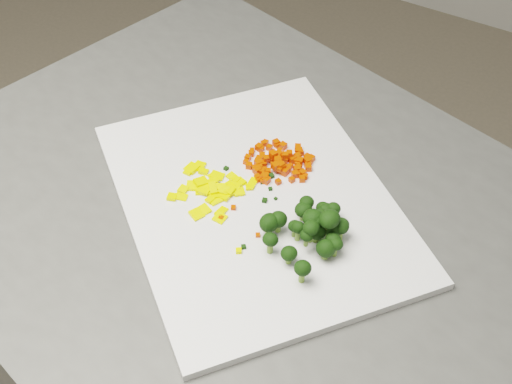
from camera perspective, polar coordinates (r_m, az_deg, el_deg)
The scene contains 167 objects.
cutting_board at distance 0.87m, azimuth 0.00°, elevation -0.70°, with size 0.40×0.31×0.01m, color silver.
carrot_pile at distance 0.90m, azimuth 1.87°, elevation 2.81°, with size 0.09×0.09×0.02m, color red, non-canonical shape.
pepper_pile at distance 0.87m, azimuth -3.45°, elevation 0.47°, with size 0.10×0.10×0.01m, color #FFE90D, non-canonical shape.
broccoli_pile at distance 0.80m, azimuth 4.50°, elevation -3.16°, with size 0.11×0.11×0.05m, color black, non-canonical shape.
carrot_cube_0 at distance 0.91m, azimuth 1.55°, elevation 2.71°, with size 0.01×0.01×0.01m, color red.
carrot_cube_1 at distance 0.91m, azimuth 0.25°, elevation 2.60°, with size 0.01×0.01×0.01m, color red.
carrot_cube_2 at distance 0.89m, azimuth 1.86°, elevation 1.83°, with size 0.01×0.01×0.01m, color red.
carrot_cube_3 at distance 0.91m, azimuth 1.68°, elevation 2.46°, with size 0.01×0.01×0.01m, color red.
carrot_cube_4 at distance 0.88m, azimuth 0.51°, elevation 0.87°, with size 0.01×0.01×0.01m, color red.
carrot_cube_5 at distance 0.93m, azimuth 1.68°, elevation 3.77°, with size 0.01×0.01×0.01m, color red.
carrot_cube_6 at distance 0.92m, azimuth 1.08°, elevation 3.58°, with size 0.01×0.01×0.01m, color red.
carrot_cube_7 at distance 0.89m, azimuth 3.75°, elevation 1.54°, with size 0.01×0.01×0.01m, color red.
carrot_cube_8 at distance 0.89m, azimuth 3.36°, elevation 1.45°, with size 0.01×0.01×0.01m, color red.
carrot_cube_9 at distance 0.90m, azimuth 3.42°, elevation 1.98°, with size 0.01×0.01×0.01m, color red.
carrot_cube_10 at distance 0.88m, azimuth 0.71°, elevation 1.22°, with size 0.01×0.01×0.01m, color red.
carrot_cube_11 at distance 0.89m, azimuth 0.98°, elevation 1.67°, with size 0.01×0.01×0.01m, color red.
carrot_cube_12 at distance 0.89m, azimuth 1.37°, elevation 2.16°, with size 0.01×0.01×0.01m, color red.
carrot_cube_13 at distance 0.88m, azimuth 0.82°, elevation 0.95°, with size 0.01×0.01×0.01m, color red.
carrot_cube_14 at distance 0.90m, azimuth 2.56°, elevation 1.91°, with size 0.01×0.01×0.01m, color red.
carrot_cube_15 at distance 0.88m, azimuth 1.79°, elevation 0.82°, with size 0.01×0.01×0.01m, color red.
carrot_cube_16 at distance 0.90m, azimuth -0.56°, elevation 2.12°, with size 0.01×0.01×0.01m, color red.
carrot_cube_17 at distance 0.90m, azimuth 0.24°, elevation 2.02°, with size 0.01×0.01×0.01m, color red.
carrot_cube_18 at distance 0.91m, azimuth 4.08°, elevation 2.71°, with size 0.01×0.01×0.01m, color red.
carrot_cube_19 at distance 0.90m, azimuth -0.13°, elevation 1.93°, with size 0.01×0.01×0.01m, color red.
carrot_cube_20 at distance 0.93m, azimuth 2.18°, elevation 3.71°, with size 0.01×0.01×0.01m, color red.
carrot_cube_21 at distance 0.92m, azimuth 3.42°, elevation 3.29°, with size 0.01×0.01×0.01m, color red.
carrot_cube_22 at distance 0.90m, azimuth 4.20°, elevation 1.95°, with size 0.01×0.01×0.01m, color red.
carrot_cube_23 at distance 0.91m, azimuth 4.13°, elevation 2.81°, with size 0.01×0.01×0.01m, color red.
carrot_cube_24 at distance 0.90m, azimuth 4.17°, elevation 2.19°, with size 0.01×0.01×0.01m, color red.
carrot_cube_25 at distance 0.89m, azimuth 2.07°, elevation 2.08°, with size 0.01×0.01×0.01m, color red.
carrot_cube_26 at distance 0.90m, azimuth 0.82°, elevation 2.68°, with size 0.01×0.01×0.01m, color red.
carrot_cube_27 at distance 0.92m, azimuth 0.25°, elevation 3.60°, with size 0.01×0.01×0.01m, color red.
carrot_cube_28 at distance 0.90m, azimuth 1.75°, elevation 2.55°, with size 0.01×0.01×0.01m, color red.
carrot_cube_29 at distance 0.88m, azimuth 2.87°, elevation 1.00°, with size 0.01×0.01×0.01m, color red.
carrot_cube_30 at distance 0.93m, azimuth 0.76°, elevation 3.96°, with size 0.01×0.01×0.01m, color red.
carrot_cube_31 at distance 0.91m, azimuth -0.66°, elevation 2.76°, with size 0.01×0.01×0.01m, color red.
carrot_cube_32 at distance 0.91m, azimuth 2.13°, elevation 2.94°, with size 0.01×0.01×0.01m, color red.
carrot_cube_33 at distance 0.89m, azimuth 3.13°, elevation 1.42°, with size 0.01×0.01×0.01m, color red.
carrot_cube_34 at distance 0.89m, azimuth 0.65°, elevation 1.79°, with size 0.01×0.01×0.01m, color red.
carrot_cube_35 at distance 0.90m, azimuth 1.79°, elevation 3.00°, with size 0.01×0.01×0.01m, color red.
carrot_cube_36 at distance 0.89m, azimuth 1.79°, elevation 2.15°, with size 0.01×0.01×0.01m, color red.
carrot_cube_37 at distance 0.91m, azimuth 4.44°, elevation 2.70°, with size 0.01×0.01×0.01m, color red.
carrot_cube_38 at distance 0.90m, azimuth 1.64°, elevation 2.55°, with size 0.01×0.01×0.01m, color red.
carrot_cube_39 at distance 0.89m, azimuth 2.30°, elevation 1.65°, with size 0.01×0.01×0.01m, color red.
carrot_cube_40 at distance 0.93m, azimuth 1.63°, elevation 3.95°, with size 0.01×0.01×0.01m, color red.
carrot_cube_41 at distance 0.89m, azimuth 3.96°, elevation 1.25°, with size 0.01×0.01×0.01m, color red.
carrot_cube_42 at distance 0.90m, azimuth -0.80°, elevation 2.43°, with size 0.01×0.01×0.01m, color red.
carrot_cube_43 at distance 0.91m, azimuth 4.19°, elevation 2.65°, with size 0.01×0.01×0.01m, color red.
carrot_cube_44 at distance 0.91m, azimuth 0.24°, elevation 2.60°, with size 0.01×0.01×0.01m, color red.
carrot_cube_45 at distance 0.89m, azimuth 3.30°, elevation 1.83°, with size 0.01×0.01×0.01m, color red.
carrot_cube_46 at distance 0.90m, azimuth 2.36°, elevation 2.94°, with size 0.01×0.01×0.01m, color red.
carrot_cube_47 at distance 0.92m, azimuth -0.31°, elevation 3.35°, with size 0.01×0.01×0.01m, color red.
carrot_cube_48 at distance 0.88m, azimuth 3.71°, elevation 1.05°, with size 0.01×0.01×0.01m, color red.
carrot_cube_49 at distance 0.92m, azimuth 3.56°, elevation 3.19°, with size 0.01×0.01×0.01m, color red.
carrot_cube_50 at distance 0.91m, azimuth 0.29°, elevation 2.66°, with size 0.01×0.01×0.01m, color red.
carrot_cube_51 at distance 0.91m, azimuth 3.17°, elevation 2.52°, with size 0.01×0.01×0.01m, color red.
carrot_cube_52 at distance 0.88m, azimuth 0.48°, elevation 1.13°, with size 0.01×0.01×0.01m, color red.
carrot_cube_53 at distance 0.89m, azimuth 0.09°, elevation 1.74°, with size 0.01×0.01×0.01m, color red.
carrot_cube_54 at distance 0.88m, azimuth 0.11°, elevation 1.21°, with size 0.01×0.01×0.01m, color red.
carrot_cube_55 at distance 0.91m, azimuth 1.29°, elevation 2.60°, with size 0.01×0.01×0.01m, color red.
carrot_cube_56 at distance 0.88m, azimuth 0.17°, elevation 0.98°, with size 0.01×0.01×0.01m, color red.
carrot_cube_57 at distance 0.90m, azimuth 2.75°, elevation 2.08°, with size 0.01×0.01×0.01m, color red.
carrot_cube_58 at distance 0.90m, azimuth 3.35°, elevation 2.28°, with size 0.01×0.01×0.01m, color red.
carrot_cube_59 at distance 0.91m, azimuth -0.39°, elevation 3.10°, with size 0.01×0.01×0.01m, color red.
carrot_cube_60 at distance 0.90m, azimuth 0.58°, elevation 2.27°, with size 0.01×0.01×0.01m, color red.
carrot_cube_61 at distance 0.90m, azimuth 3.50°, elevation 2.47°, with size 0.01×0.01×0.01m, color red.
carrot_cube_62 at distance 0.91m, azimuth 4.17°, elevation 2.49°, with size 0.01×0.01×0.01m, color red.
carrot_cube_63 at distance 0.90m, azimuth 0.19°, elevation 2.31°, with size 0.01×0.01×0.01m, color red.
carrot_cube_64 at distance 0.89m, azimuth 1.90°, elevation 1.83°, with size 0.01×0.01×0.01m, color red.
carrot_cube_65 at distance 0.93m, azimuth 0.59°, elevation 3.89°, with size 0.01×0.01×0.01m, color red.
carrot_cube_66 at distance 0.92m, azimuth 3.36°, elevation 3.57°, with size 0.01×0.01×0.01m, color red.
carrot_cube_67 at distance 0.91m, azimuth 3.03°, elevation 2.44°, with size 0.01×0.01×0.01m, color red.
carrot_cube_68 at distance 0.91m, azimuth 2.33°, elevation 2.62°, with size 0.01×0.01×0.01m, color red.
carrot_cube_69 at distance 0.89m, azimuth 1.60°, elevation 2.08°, with size 0.01×0.01×0.01m, color red.
carrot_cube_70 at distance 0.90m, azimuth 2.68°, elevation 3.09°, with size 0.01×0.01×0.01m, color red.
carrot_cube_71 at distance 0.89m, azimuth 0.81°, elevation 1.45°, with size 0.01×0.01×0.01m, color red.
carrot_cube_72 at distance 0.91m, azimuth 3.34°, elevation 2.86°, with size 0.01×0.01×0.01m, color red.
carrot_cube_73 at distance 0.89m, azimuth 0.46°, elevation 1.65°, with size 0.01×0.01×0.01m, color red.
carrot_cube_74 at distance 0.91m, azimuth 1.63°, elevation 2.94°, with size 0.01×0.01×0.01m, color red.
carrot_cube_75 at distance 0.92m, azimuth 0.40°, elevation 3.47°, with size 0.01×0.01×0.01m, color red.
carrot_cube_76 at distance 0.91m, azimuth 1.91°, elevation 3.31°, with size 0.01×0.01×0.01m, color red.
carrot_cube_77 at distance 0.89m, azimuth 1.98°, elevation 2.16°, with size 0.01×0.01×0.01m, color red.
carrot_cube_78 at distance 0.91m, azimuth 2.88°, elevation 2.65°, with size 0.01×0.01×0.01m, color red.
carrot_cube_79 at distance 0.90m, azimuth 1.39°, elevation 3.02°, with size 0.01×0.01×0.01m, color red.
carrot_cube_80 at distance 0.91m, azimuth 0.50°, elevation 2.90°, with size 0.01×0.01×0.01m, color red.
pepper_chunk_0 at distance 0.90m, azimuth -4.65°, elevation 2.10°, with size 0.02×0.01×0.00m, color #FFE90D.
pepper_chunk_1 at distance 0.86m, azimuth -2.55°, elevation -0.29°, with size 0.01×0.01×0.00m, color #FFE90D.
pepper_chunk_2 at distance 0.87m, azimuth -2.19°, elevation 0.39°, with size 0.02×0.01×0.00m, color #FFE90D.
pepper_chunk_3 at distance 0.89m, azimuth -3.12°, elevation 1.31°, with size 0.02×0.01×0.00m, color #FFE90D.
pepper_chunk_4 at distance 0.87m, azimuth -3.43°, elevation 0.19°, with size 0.02×0.02×0.00m, color #FFE90D.
pepper_chunk_5 at distance 0.87m, azimuth -2.57°, elevation 0.16°, with size 0.01×0.01×0.00m, color #FFE90D.
pepper_chunk_6 at distance 0.87m, azimuth -5.98°, elevation -0.40°, with size 0.01×0.01×0.00m, color #FFE90D.
pepper_chunk_7 at distance 0.88m, azimuth -0.28°, elevation 0.74°, with size 0.02×0.01×0.00m, color #FFE90D.
pepper_chunk_8 at distance 0.88m, azimuth -5.02°, elevation 0.50°, with size 0.02×0.01×0.00m, color #FFE90D.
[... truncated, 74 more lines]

